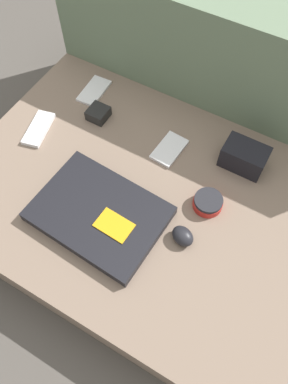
{
  "coord_description": "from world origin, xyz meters",
  "views": [
    {
      "loc": [
        0.24,
        -0.43,
        1.0
      ],
      "look_at": [
        0.0,
        0.0,
        0.16
      ],
      "focal_mm": 35.0,
      "sensor_mm": 36.0,
      "label": 1
    }
  ],
  "objects_px": {
    "phone_silver": "(94,91)",
    "camera_pouch": "(244,157)",
    "speaker_puck": "(208,202)",
    "phone_small": "(39,129)",
    "laptop": "(99,213)",
    "computer_mouse": "(183,236)",
    "charger_brick": "(98,113)",
    "phone_black": "(169,149)"
  },
  "relations": [
    {
      "from": "phone_silver",
      "to": "camera_pouch",
      "type": "xyz_separation_m",
      "value": [
        0.51,
        -0.03,
        0.03
      ]
    },
    {
      "from": "speaker_puck",
      "to": "phone_small",
      "type": "height_order",
      "value": "speaker_puck"
    },
    {
      "from": "phone_silver",
      "to": "camera_pouch",
      "type": "distance_m",
      "value": 0.51
    },
    {
      "from": "laptop",
      "to": "computer_mouse",
      "type": "bearing_deg",
      "value": 16.25
    },
    {
      "from": "camera_pouch",
      "to": "computer_mouse",
      "type": "bearing_deg",
      "value": -98.2
    },
    {
      "from": "phone_small",
      "to": "charger_brick",
      "type": "bearing_deg",
      "value": 32.27
    },
    {
      "from": "camera_pouch",
      "to": "speaker_puck",
      "type": "bearing_deg",
      "value": -99.34
    },
    {
      "from": "charger_brick",
      "to": "phone_small",
      "type": "bearing_deg",
      "value": -133.8
    },
    {
      "from": "laptop",
      "to": "charger_brick",
      "type": "distance_m",
      "value": 0.34
    },
    {
      "from": "speaker_puck",
      "to": "phone_small",
      "type": "relative_size",
      "value": 0.57
    },
    {
      "from": "phone_silver",
      "to": "phone_small",
      "type": "height_order",
      "value": "phone_small"
    },
    {
      "from": "speaker_puck",
      "to": "camera_pouch",
      "type": "distance_m",
      "value": 0.17
    },
    {
      "from": "phone_silver",
      "to": "phone_small",
      "type": "distance_m",
      "value": 0.22
    },
    {
      "from": "laptop",
      "to": "phone_small",
      "type": "height_order",
      "value": "laptop"
    },
    {
      "from": "speaker_puck",
      "to": "camera_pouch",
      "type": "bearing_deg",
      "value": 80.66
    },
    {
      "from": "speaker_puck",
      "to": "phone_black",
      "type": "height_order",
      "value": "speaker_puck"
    },
    {
      "from": "phone_small",
      "to": "computer_mouse",
      "type": "bearing_deg",
      "value": -24.57
    },
    {
      "from": "phone_silver",
      "to": "charger_brick",
      "type": "xyz_separation_m",
      "value": [
        0.07,
        -0.08,
        0.01
      ]
    },
    {
      "from": "computer_mouse",
      "to": "phone_silver",
      "type": "relative_size",
      "value": 0.59
    },
    {
      "from": "laptop",
      "to": "charger_brick",
      "type": "height_order",
      "value": "same"
    },
    {
      "from": "phone_silver",
      "to": "phone_small",
      "type": "xyz_separation_m",
      "value": [
        -0.06,
        -0.21,
        0.0
      ]
    },
    {
      "from": "speaker_puck",
      "to": "phone_silver",
      "type": "bearing_deg",
      "value": 158.36
    },
    {
      "from": "laptop",
      "to": "camera_pouch",
      "type": "xyz_separation_m",
      "value": [
        0.25,
        0.33,
        0.02
      ]
    },
    {
      "from": "laptop",
      "to": "computer_mouse",
      "type": "height_order",
      "value": "computer_mouse"
    },
    {
      "from": "phone_black",
      "to": "phone_small",
      "type": "relative_size",
      "value": 0.84
    },
    {
      "from": "laptop",
      "to": "camera_pouch",
      "type": "bearing_deg",
      "value": 55.93
    },
    {
      "from": "phone_black",
      "to": "camera_pouch",
      "type": "relative_size",
      "value": 0.96
    },
    {
      "from": "phone_small",
      "to": "charger_brick",
      "type": "distance_m",
      "value": 0.18
    },
    {
      "from": "phone_black",
      "to": "phone_small",
      "type": "distance_m",
      "value": 0.39
    },
    {
      "from": "phone_black",
      "to": "phone_small",
      "type": "bearing_deg",
      "value": -157.01
    },
    {
      "from": "charger_brick",
      "to": "computer_mouse",
      "type": "bearing_deg",
      "value": -29.85
    },
    {
      "from": "computer_mouse",
      "to": "phone_black",
      "type": "xyz_separation_m",
      "value": [
        -0.16,
        0.23,
        -0.01
      ]
    },
    {
      "from": "computer_mouse",
      "to": "phone_black",
      "type": "bearing_deg",
      "value": 144.94
    },
    {
      "from": "phone_black",
      "to": "speaker_puck",
      "type": "bearing_deg",
      "value": -28.53
    },
    {
      "from": "camera_pouch",
      "to": "charger_brick",
      "type": "height_order",
      "value": "camera_pouch"
    },
    {
      "from": "camera_pouch",
      "to": "phone_black",
      "type": "bearing_deg",
      "value": -163.5
    },
    {
      "from": "camera_pouch",
      "to": "charger_brick",
      "type": "relative_size",
      "value": 1.99
    },
    {
      "from": "computer_mouse",
      "to": "phone_silver",
      "type": "bearing_deg",
      "value": 166.88
    },
    {
      "from": "computer_mouse",
      "to": "phone_silver",
      "type": "xyz_separation_m",
      "value": [
        -0.47,
        0.31,
        -0.01
      ]
    },
    {
      "from": "laptop",
      "to": "charger_brick",
      "type": "relative_size",
      "value": 5.62
    },
    {
      "from": "laptop",
      "to": "charger_brick",
      "type": "xyz_separation_m",
      "value": [
        -0.19,
        0.28,
        0.0
      ]
    },
    {
      "from": "phone_silver",
      "to": "computer_mouse",
      "type": "bearing_deg",
      "value": -36.79
    }
  ]
}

